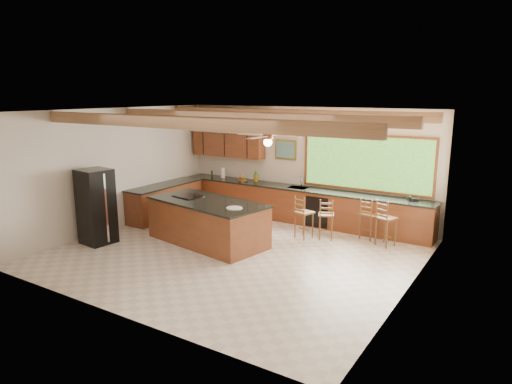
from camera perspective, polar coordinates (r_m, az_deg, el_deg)
The scene contains 9 objects.
ground at distance 9.87m, azimuth -2.60°, elevation -7.62°, with size 7.20×7.20×0.00m, color beige.
room_shell at distance 9.97m, azimuth -1.38°, elevation 5.70°, with size 7.27×6.54×3.02m.
counter_run at distance 12.18m, azimuth 0.96°, elevation -1.43°, with size 7.12×3.10×1.26m.
island at distance 10.45m, azimuth -6.08°, elevation -3.70°, with size 2.99×1.79×1.00m.
refrigerator at distance 10.89m, azimuth -19.33°, elevation -1.72°, with size 0.73×0.71×1.70m.
bar_stool_a at distance 10.68m, azimuth 8.65°, elevation -2.92°, with size 0.46×0.46×0.98m.
bar_stool_b at distance 10.69m, azimuth 5.91°, elevation -2.67°, with size 0.46×0.46×1.03m.
bar_stool_c at distance 10.87m, azimuth 13.85°, elevation -2.84°, with size 0.41×0.41×0.99m.
bar_stool_d at distance 10.50m, azimuth 15.91°, elevation -3.28°, with size 0.50×0.50×1.06m.
Camera 1 is at (5.30, -7.61, 3.37)m, focal length 32.00 mm.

